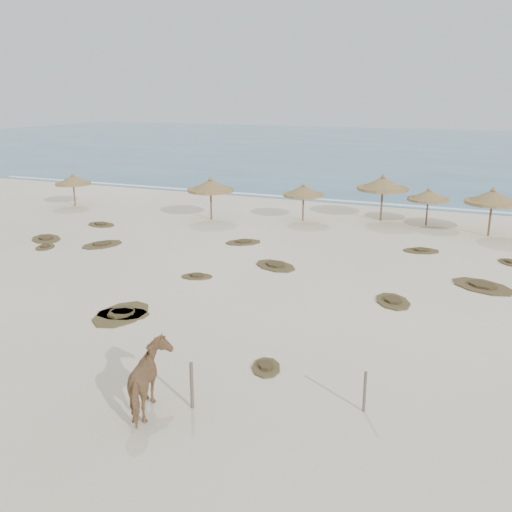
# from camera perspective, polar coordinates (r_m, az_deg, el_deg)

# --- Properties ---
(ground) EXTENTS (160.00, 160.00, 0.00)m
(ground) POSITION_cam_1_polar(r_m,az_deg,el_deg) (21.71, -8.02, -6.14)
(ground) COLOR beige
(ground) RESTS_ON ground
(ocean) EXTENTS (200.00, 100.00, 0.01)m
(ocean) POSITION_cam_1_polar(r_m,az_deg,el_deg) (93.08, 16.87, 10.29)
(ocean) COLOR #2A567E
(ocean) RESTS_ON ground
(foam_line) EXTENTS (70.00, 0.60, 0.01)m
(foam_line) POSITION_cam_1_polar(r_m,az_deg,el_deg) (45.14, 9.27, 5.40)
(foam_line) COLOR white
(foam_line) RESTS_ON ground
(palapa_0) EXTENTS (3.05, 3.05, 2.45)m
(palapa_0) POSITION_cam_1_polar(r_m,az_deg,el_deg) (44.62, -17.83, 7.20)
(palapa_0) COLOR brown
(palapa_0) RESTS_ON ground
(palapa_1) EXTENTS (3.69, 3.69, 2.88)m
(palapa_1) POSITION_cam_1_polar(r_m,az_deg,el_deg) (37.86, -4.56, 6.98)
(palapa_1) COLOR brown
(palapa_1) RESTS_ON ground
(palapa_2) EXTENTS (3.03, 3.03, 2.53)m
(palapa_2) POSITION_cam_1_polar(r_m,az_deg,el_deg) (37.52, 4.77, 6.47)
(palapa_2) COLOR brown
(palapa_2) RESTS_ON ground
(palapa_3) EXTENTS (4.36, 4.36, 3.11)m
(palapa_3) POSITION_cam_1_polar(r_m,az_deg,el_deg) (38.27, 12.57, 7.02)
(palapa_3) COLOR brown
(palapa_3) RESTS_ON ground
(palapa_4) EXTENTS (2.82, 2.82, 2.44)m
(palapa_4) POSITION_cam_1_polar(r_m,az_deg,el_deg) (37.67, 16.85, 5.78)
(palapa_4) COLOR brown
(palapa_4) RESTS_ON ground
(palapa_5) EXTENTS (3.60, 3.60, 2.93)m
(palapa_5) POSITION_cam_1_polar(r_m,az_deg,el_deg) (35.97, 22.57, 5.40)
(palapa_5) COLOR brown
(palapa_5) RESTS_ON ground
(horse) EXTENTS (1.74, 2.36, 1.81)m
(horse) POSITION_cam_1_polar(r_m,az_deg,el_deg) (15.47, -10.56, -12.10)
(horse) COLOR #986D45
(horse) RESTS_ON ground
(fence_post_near) EXTENTS (0.13, 0.13, 1.32)m
(fence_post_near) POSITION_cam_1_polar(r_m,az_deg,el_deg) (15.57, -6.44, -12.74)
(fence_post_near) COLOR brown
(fence_post_near) RESTS_ON ground
(fence_post_far) EXTENTS (0.10, 0.10, 1.15)m
(fence_post_far) POSITION_cam_1_polar(r_m,az_deg,el_deg) (15.63, 10.82, -13.18)
(fence_post_far) COLOR brown
(fence_post_far) RESTS_ON ground
(scrub_1) EXTENTS (2.32, 2.80, 0.16)m
(scrub_1) POSITION_cam_1_polar(r_m,az_deg,el_deg) (32.73, -15.13, 1.14)
(scrub_1) COLOR brown
(scrub_1) RESTS_ON ground
(scrub_2) EXTENTS (1.69, 1.36, 0.16)m
(scrub_2) POSITION_cam_1_polar(r_m,az_deg,el_deg) (26.25, -5.94, -2.01)
(scrub_2) COLOR brown
(scrub_2) RESTS_ON ground
(scrub_3) EXTENTS (2.85, 2.56, 0.16)m
(scrub_3) POSITION_cam_1_polar(r_m,az_deg,el_deg) (27.72, 1.95, -0.95)
(scrub_3) COLOR brown
(scrub_3) RESTS_ON ground
(scrub_4) EXTENTS (2.07, 2.40, 0.16)m
(scrub_4) POSITION_cam_1_polar(r_m,az_deg,el_deg) (23.69, 13.52, -4.40)
(scrub_4) COLOR brown
(scrub_4) RESTS_ON ground
(scrub_5) EXTENTS (3.38, 3.02, 0.16)m
(scrub_5) POSITION_cam_1_polar(r_m,az_deg,el_deg) (26.68, 21.71, -2.80)
(scrub_5) COLOR brown
(scrub_5) RESTS_ON ground
(scrub_6) EXTENTS (2.29, 1.77, 0.16)m
(scrub_6) POSITION_cam_1_polar(r_m,az_deg,el_deg) (37.78, -15.23, 3.07)
(scrub_6) COLOR brown
(scrub_6) RESTS_ON ground
(scrub_7) EXTENTS (2.23, 1.81, 0.16)m
(scrub_7) POSITION_cam_1_polar(r_m,az_deg,el_deg) (31.62, 16.20, 0.54)
(scrub_7) COLOR brown
(scrub_7) RESTS_ON ground
(scrub_8) EXTENTS (1.49, 1.74, 0.16)m
(scrub_8) POSITION_cam_1_polar(r_m,az_deg,el_deg) (33.16, -20.34, 0.87)
(scrub_8) COLOR brown
(scrub_8) RESTS_ON ground
(scrub_9) EXTENTS (2.00, 2.92, 0.16)m
(scrub_9) POSITION_cam_1_polar(r_m,az_deg,el_deg) (22.35, -13.30, -5.63)
(scrub_9) COLOR brown
(scrub_9) RESTS_ON ground
(scrub_10) EXTENTS (1.60, 1.74, 0.16)m
(scrub_10) POSITION_cam_1_polar(r_m,az_deg,el_deg) (30.93, 24.08, -0.57)
(scrub_10) COLOR brown
(scrub_10) RESTS_ON ground
(scrub_11) EXTENTS (2.35, 1.88, 0.16)m
(scrub_11) POSITION_cam_1_polar(r_m,az_deg,el_deg) (22.34, -13.19, -5.63)
(scrub_11) COLOR brown
(scrub_11) RESTS_ON ground
(scrub_12) EXTENTS (1.33, 1.60, 0.16)m
(scrub_12) POSITION_cam_1_polar(r_m,az_deg,el_deg) (17.76, 1.01, -11.04)
(scrub_12) COLOR brown
(scrub_12) RESTS_ON ground
(scrub_13) EXTENTS (2.42, 2.33, 0.16)m
(scrub_13) POSITION_cam_1_polar(r_m,az_deg,el_deg) (32.10, -1.27, 1.41)
(scrub_13) COLOR brown
(scrub_13) RESTS_ON ground
(scrub_14) EXTENTS (2.86, 2.71, 0.16)m
(scrub_14) POSITION_cam_1_polar(r_m,az_deg,el_deg) (35.02, -20.26, 1.65)
(scrub_14) COLOR brown
(scrub_14) RESTS_ON ground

